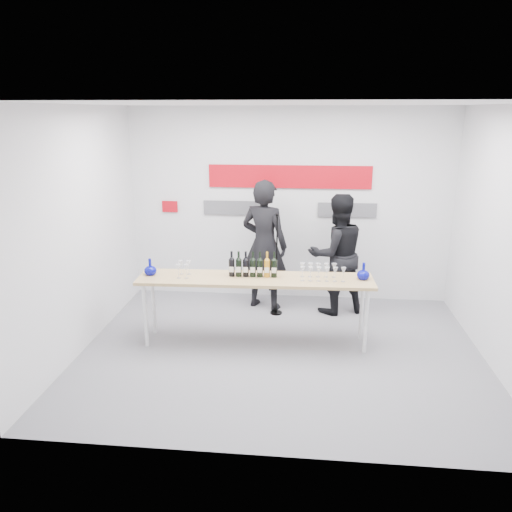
# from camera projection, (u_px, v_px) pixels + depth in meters

# --- Properties ---
(ground) EXTENTS (5.00, 5.00, 0.00)m
(ground) POSITION_uv_depth(u_px,v_px,m) (281.00, 351.00, 6.31)
(ground) COLOR slate
(ground) RESTS_ON ground
(back_wall) EXTENTS (5.00, 0.04, 3.00)m
(back_wall) POSITION_uv_depth(u_px,v_px,m) (289.00, 205.00, 7.79)
(back_wall) COLOR silver
(back_wall) RESTS_ON ground
(signage) EXTENTS (3.38, 0.02, 0.79)m
(signage) POSITION_uv_depth(u_px,v_px,m) (286.00, 186.00, 7.68)
(signage) COLOR #B50713
(signage) RESTS_ON back_wall
(tasting_table) EXTENTS (3.00, 0.70, 0.89)m
(tasting_table) POSITION_uv_depth(u_px,v_px,m) (255.00, 283.00, 6.33)
(tasting_table) COLOR tan
(tasting_table) RESTS_ON ground
(wine_bottles) EXTENTS (0.62, 0.10, 0.33)m
(wine_bottles) POSITION_uv_depth(u_px,v_px,m) (253.00, 264.00, 6.31)
(wine_bottles) COLOR black
(wine_bottles) RESTS_ON tasting_table
(decanter_left) EXTENTS (0.16, 0.16, 0.21)m
(decanter_left) POSITION_uv_depth(u_px,v_px,m) (150.00, 267.00, 6.40)
(decanter_left) COLOR #070A84
(decanter_left) RESTS_ON tasting_table
(decanter_right) EXTENTS (0.16, 0.16, 0.21)m
(decanter_right) POSITION_uv_depth(u_px,v_px,m) (363.00, 271.00, 6.23)
(decanter_right) COLOR #070A84
(decanter_right) RESTS_ON tasting_table
(glasses_left) EXTENTS (0.17, 0.23, 0.18)m
(glasses_left) POSITION_uv_depth(u_px,v_px,m) (184.00, 269.00, 6.34)
(glasses_left) COLOR silver
(glasses_left) RESTS_ON tasting_table
(glasses_right) EXTENTS (0.57, 0.24, 0.18)m
(glasses_right) POSITION_uv_depth(u_px,v_px,m) (321.00, 272.00, 6.22)
(glasses_right) COLOR silver
(glasses_right) RESTS_ON tasting_table
(presenter_left) EXTENTS (0.84, 0.69, 1.97)m
(presenter_left) POSITION_uv_depth(u_px,v_px,m) (264.00, 245.00, 7.47)
(presenter_left) COLOR black
(presenter_left) RESTS_ON ground
(presenter_right) EXTENTS (1.05, 0.94, 1.79)m
(presenter_right) POSITION_uv_depth(u_px,v_px,m) (337.00, 254.00, 7.32)
(presenter_right) COLOR black
(presenter_right) RESTS_ON ground
(mic_stand) EXTENTS (0.18, 0.18, 1.53)m
(mic_stand) POSITION_uv_depth(u_px,v_px,m) (276.00, 284.00, 7.35)
(mic_stand) COLOR black
(mic_stand) RESTS_ON ground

